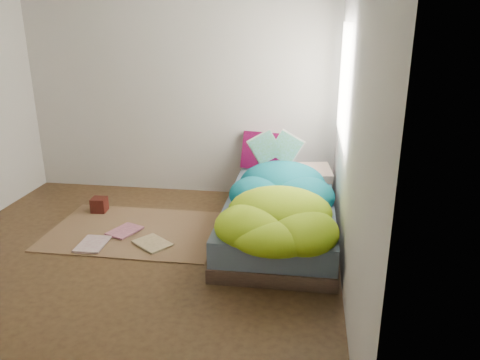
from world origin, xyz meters
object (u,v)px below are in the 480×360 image
open_book (276,138)px  wooden_box (99,205)px  floor_book_b (116,229)px  pillow_magenta (261,151)px  bed (280,216)px  floor_book_a (80,244)px

open_book → wooden_box: bearing=-178.7°
floor_book_b → pillow_magenta: bearing=63.4°
bed → wooden_box: size_ratio=13.48×
pillow_magenta → wooden_box: bearing=-145.6°
open_book → floor_book_a: (-1.66, -0.98, -0.79)m
bed → wooden_box: 1.92m
bed → floor_book_b: 1.57m
bed → floor_book_a: bearing=-162.9°
pillow_magenta → floor_book_b: size_ratio=1.35×
wooden_box → floor_book_a: size_ratio=0.45×
open_book → wooden_box: 1.97m
wooden_box → floor_book_a: bearing=-78.6°
bed → floor_book_b: size_ratio=6.58×
floor_book_a → wooden_box: bearing=99.7°
pillow_magenta → open_book: bearing=-56.7°
bed → pillow_magenta: size_ratio=4.88×
open_book → wooden_box: open_book is taller
floor_book_b → bed: bearing=29.5°
bed → pillow_magenta: pillow_magenta is taller
bed → open_book: size_ratio=4.51×
bed → open_book: bearing=100.8°
pillow_magenta → open_book: open_book is taller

